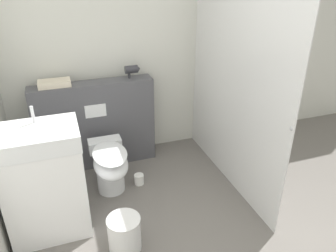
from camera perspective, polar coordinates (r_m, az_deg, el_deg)
The scene contains 9 objects.
wall_back at distance 3.74m, azimuth -6.88°, elevation 13.16°, with size 8.00×0.06×2.50m.
partition_panel at distance 3.72m, azimuth -12.42°, elevation 0.20°, with size 1.29×0.23×0.99m.
shower_glass at distance 3.23m, azimuth 11.31°, elevation 6.97°, with size 0.04×1.82×2.10m.
toilet at distance 3.31m, azimuth -10.06°, elevation -6.81°, with size 0.34×0.65×0.50m.
sink_vanity at distance 2.91m, azimuth -20.63°, elevation -9.14°, with size 0.64×0.47×1.12m.
hair_drier at distance 3.59m, azimuth -6.26°, elevation 9.75°, with size 0.17×0.09×0.14m.
folded_towel at distance 3.53m, azimuth -19.18°, elevation 7.04°, with size 0.32×0.18×0.06m.
spare_toilet_roll at distance 3.52m, azimuth -5.06°, elevation -9.22°, with size 0.10×0.10×0.11m.
waste_bin at distance 2.80m, azimuth -7.60°, elevation -18.09°, with size 0.27×0.27×0.30m.
Camera 1 is at (-0.78, -1.63, 2.11)m, focal length 35.00 mm.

